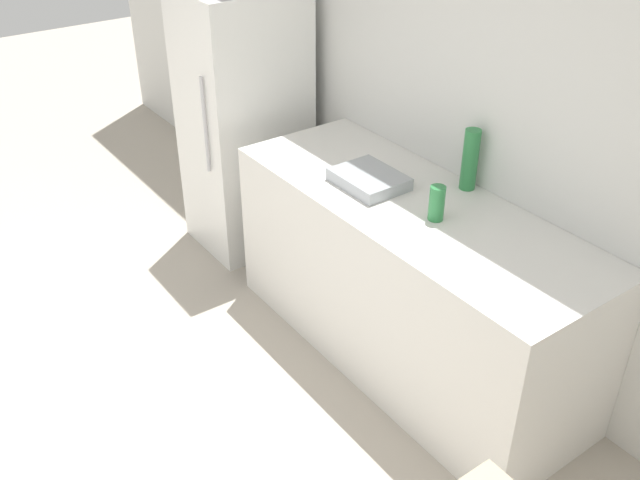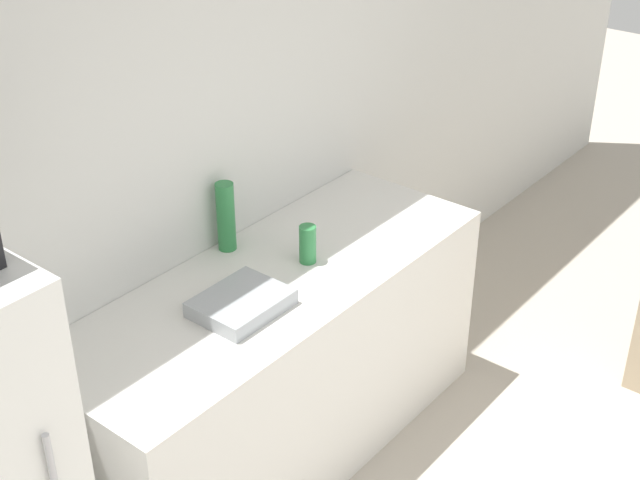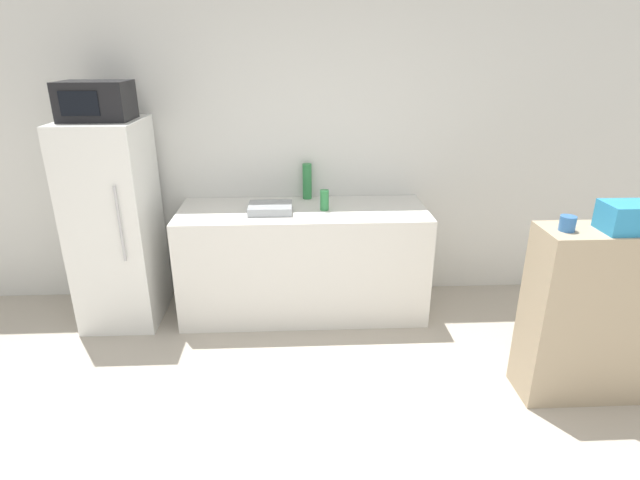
{
  "view_description": "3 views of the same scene",
  "coord_description": "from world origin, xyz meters",
  "views": [
    {
      "loc": [
        2.08,
        0.3,
        2.43
      ],
      "look_at": [
        0.05,
        1.76,
        0.87
      ],
      "focal_mm": 40.0,
      "sensor_mm": 36.0,
      "label": 1
    },
    {
      "loc": [
        -2.12,
        0.32,
        2.7
      ],
      "look_at": [
        -0.08,
        1.96,
        1.21
      ],
      "focal_mm": 50.0,
      "sensor_mm": 36.0,
      "label": 2
    },
    {
      "loc": [
        -0.0,
        -1.42,
        2.06
      ],
      "look_at": [
        0.14,
        1.51,
        0.92
      ],
      "focal_mm": 28.0,
      "sensor_mm": 36.0,
      "label": 3
    }
  ],
  "objects": [
    {
      "name": "shelf_cabinet",
      "position": [
        1.76,
        1.13,
        0.55
      ],
      "size": [
        0.77,
        0.32,
        1.1
      ],
      "primitive_type": "cube",
      "color": "tan",
      "rests_on": "ground_plane"
    },
    {
      "name": "bottle_tall",
      "position": [
        0.09,
        2.58,
        1.02
      ],
      "size": [
        0.07,
        0.07,
        0.29
      ],
      "primitive_type": "cylinder",
      "color": "#2D7F42",
      "rests_on": "counter"
    },
    {
      "name": "counter",
      "position": [
        0.04,
        2.29,
        0.44
      ],
      "size": [
        1.93,
        0.7,
        0.88
      ],
      "primitive_type": "cube",
      "color": "silver",
      "rests_on": "ground_plane"
    },
    {
      "name": "bottle_short",
      "position": [
        0.21,
        2.26,
        0.96
      ],
      "size": [
        0.07,
        0.07,
        0.16
      ],
      "primitive_type": "cylinder",
      "color": "#2D7F42",
      "rests_on": "counter"
    },
    {
      "name": "jar",
      "position": [
        1.5,
        1.12,
        1.14
      ],
      "size": [
        0.09,
        0.09,
        0.08
      ],
      "primitive_type": "cylinder",
      "color": "#336BB2",
      "rests_on": "shelf_cabinet"
    },
    {
      "name": "basket",
      "position": [
        1.83,
        1.1,
        1.18
      ],
      "size": [
        0.29,
        0.21,
        0.16
      ],
      "primitive_type": "cube",
      "color": "#2D8EC6",
      "rests_on": "shelf_cabinet"
    },
    {
      "name": "microwave",
      "position": [
        -1.39,
        2.24,
        1.71
      ],
      "size": [
        0.47,
        0.36,
        0.27
      ],
      "color": "black",
      "rests_on": "refrigerator"
    },
    {
      "name": "sink_basin",
      "position": [
        -0.21,
        2.23,
        0.91
      ],
      "size": [
        0.33,
        0.26,
        0.06
      ],
      "primitive_type": "cube",
      "color": "#9EA3A8",
      "rests_on": "counter"
    },
    {
      "name": "refrigerator",
      "position": [
        -1.39,
        2.25,
        0.79
      ],
      "size": [
        0.57,
        0.66,
        1.57
      ],
      "color": "white",
      "rests_on": "ground_plane"
    },
    {
      "name": "wall_back",
      "position": [
        0.0,
        2.67,
        1.3
      ],
      "size": [
        8.0,
        0.06,
        2.6
      ],
      "primitive_type": "cube",
      "color": "silver",
      "rests_on": "ground_plane"
    }
  ]
}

